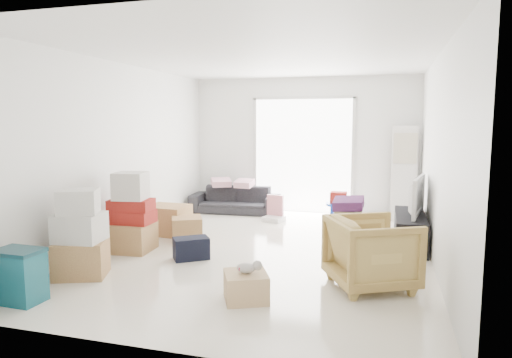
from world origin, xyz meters
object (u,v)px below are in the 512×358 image
Objects in this scene: armchair at (372,249)px; wood_crate at (246,286)px; storage_bins at (19,276)px; ac_tower at (404,174)px; sofa at (235,195)px; tv_console at (410,230)px; television at (411,210)px; kids_table at (338,202)px; ottoman at (348,223)px.

armchair is 1.45m from wood_crate.
storage_bins is 1.29× the size of wood_crate.
ac_tower is at bearing 69.57° from wood_crate.
sofa reaches higher than storage_bins.
tv_console is 3.31× the size of wood_crate.
sofa is 4.15× the size of wood_crate.
tv_console is 3.14m from wood_crate.
tv_console is (0.05, -1.82, -0.64)m from ac_tower.
wood_crate is at bearing 157.62° from television.
television is at bearing -88.43° from ac_tower.
tv_console is 5.12m from storage_bins.
kids_table is 1.36× the size of wood_crate.
sofa reaches higher than tv_console.
sofa is 2.69m from ottoman.
storage_bins is at bearing -121.42° from kids_table.
sofa is at bearing 110.03° from wood_crate.
ac_tower is 2.02× the size of armchair.
wood_crate is at bearing 17.37° from storage_bins.
wood_crate is (-0.54, -3.79, -0.27)m from kids_table.
sofa is 3.22× the size of storage_bins.
storage_bins is at bearing -139.59° from tv_console.
armchair is (-0.49, -1.91, -0.10)m from television.
sofa reaches higher than ottoman.
sofa is at bearing -177.34° from ac_tower.
television is at bearing -44.74° from kids_table.
ac_tower reaches higher than kids_table.
kids_table is at bearing 81.82° from wood_crate.
sofa is 4.54m from armchair.
armchair is 2.33m from ottoman.
ac_tower reaches higher than wood_crate.
ac_tower is 1.86m from television.
ac_tower is 4.81m from wood_crate.
armchair is 2.02× the size of wood_crate.
storage_bins reaches higher than ottoman.
storage_bins is (-3.41, -1.42, -0.16)m from armchair.
armchair is 3.69m from storage_bins.
ac_tower is at bearing 12.18° from television.
kids_table reaches higher than wood_crate.
armchair is 1.57× the size of storage_bins.
tv_console reaches higher than wood_crate.
storage_bins is 5.25m from kids_table.
television reaches higher than wood_crate.
ac_tower is 1.24× the size of tv_console.
ac_tower is 4.18× the size of ottoman.
ac_tower is at bearing 91.57° from tv_console.
armchair is at bearing -77.59° from kids_table.
armchair is at bearing -96.77° from ac_tower.
tv_console is 2.58× the size of storage_bins.
ottoman is at bearing 75.41° from wood_crate.
armchair reaches higher than television.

